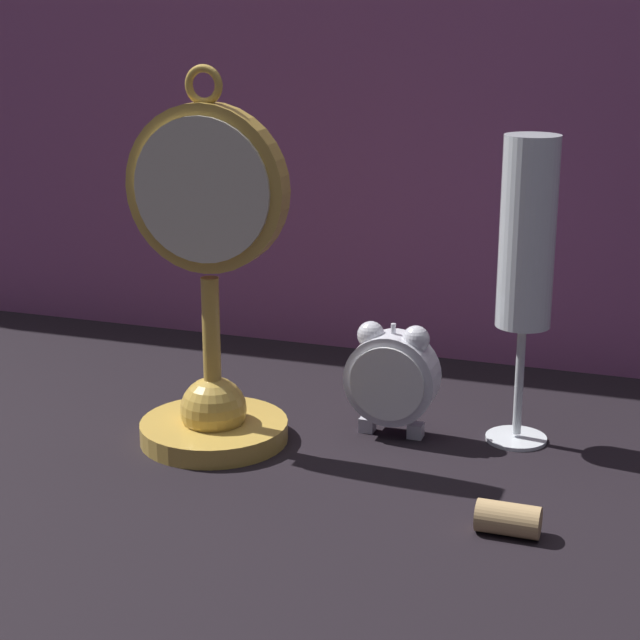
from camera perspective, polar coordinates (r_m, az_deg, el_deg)
ground_plane at (r=0.79m, az=-1.93°, el=-8.65°), size 4.00×4.00×0.00m
fabric_backdrop_drape at (r=1.03m, az=4.66°, el=14.30°), size 1.73×0.01×0.60m
pocket_watch_on_stand at (r=0.83m, az=-5.87°, el=0.32°), size 0.13×0.12×0.30m
alarm_clock_twin_bell at (r=0.86m, az=3.87°, el=-2.91°), size 0.07×0.03×0.09m
champagne_flute at (r=0.83m, az=10.96°, el=3.57°), size 0.05×0.05×0.24m
wine_cork at (r=0.72m, az=10.00°, el=-10.41°), size 0.04×0.02×0.02m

